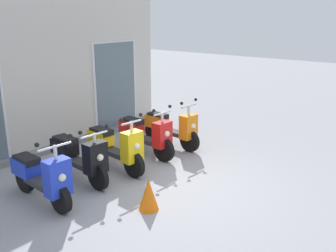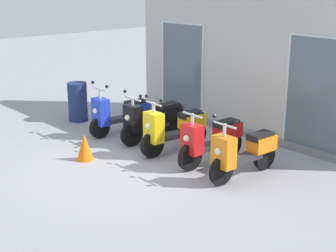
{
  "view_description": "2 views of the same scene",
  "coord_description": "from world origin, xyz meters",
  "px_view_note": "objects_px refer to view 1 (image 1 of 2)",
  "views": [
    {
      "loc": [
        -4.86,
        -3.89,
        2.97
      ],
      "look_at": [
        0.7,
        0.59,
        0.86
      ],
      "focal_mm": 40.92,
      "sensor_mm": 36.0,
      "label": 1
    },
    {
      "loc": [
        6.77,
        -5.06,
        3.36
      ],
      "look_at": [
        0.12,
        0.99,
        0.63
      ],
      "focal_mm": 53.06,
      "sensor_mm": 36.0,
      "label": 2
    }
  ],
  "objects_px": {
    "scooter_yellow": "(116,147)",
    "scooter_red": "(146,135)",
    "scooter_blue": "(41,176)",
    "traffic_cone": "(149,194)",
    "scooter_orange": "(171,127)",
    "scooter_black": "(79,156)"
  },
  "relations": [
    {
      "from": "scooter_yellow",
      "to": "scooter_red",
      "type": "distance_m",
      "value": 0.94
    },
    {
      "from": "scooter_black",
      "to": "traffic_cone",
      "type": "xyz_separation_m",
      "value": [
        -0.01,
        -1.68,
        -0.23
      ]
    },
    {
      "from": "scooter_orange",
      "to": "traffic_cone",
      "type": "xyz_separation_m",
      "value": [
        -2.55,
        -1.57,
        -0.2
      ]
    },
    {
      "from": "scooter_black",
      "to": "scooter_yellow",
      "type": "xyz_separation_m",
      "value": [
        0.79,
        -0.12,
        -0.01
      ]
    },
    {
      "from": "scooter_red",
      "to": "scooter_orange",
      "type": "height_order",
      "value": "scooter_orange"
    },
    {
      "from": "scooter_blue",
      "to": "scooter_yellow",
      "type": "relative_size",
      "value": 0.98
    },
    {
      "from": "scooter_red",
      "to": "traffic_cone",
      "type": "relative_size",
      "value": 3.01
    },
    {
      "from": "scooter_yellow",
      "to": "traffic_cone",
      "type": "bearing_deg",
      "value": -116.96
    },
    {
      "from": "scooter_black",
      "to": "traffic_cone",
      "type": "height_order",
      "value": "scooter_black"
    },
    {
      "from": "scooter_yellow",
      "to": "scooter_red",
      "type": "relative_size",
      "value": 1.02
    },
    {
      "from": "traffic_cone",
      "to": "scooter_yellow",
      "type": "bearing_deg",
      "value": 63.04
    },
    {
      "from": "scooter_blue",
      "to": "scooter_red",
      "type": "bearing_deg",
      "value": 2.49
    },
    {
      "from": "scooter_red",
      "to": "traffic_cone",
      "type": "height_order",
      "value": "scooter_red"
    },
    {
      "from": "scooter_blue",
      "to": "scooter_yellow",
      "type": "distance_m",
      "value": 1.69
    },
    {
      "from": "scooter_blue",
      "to": "scooter_red",
      "type": "relative_size",
      "value": 1.0
    },
    {
      "from": "scooter_yellow",
      "to": "scooter_orange",
      "type": "relative_size",
      "value": 1.0
    },
    {
      "from": "scooter_yellow",
      "to": "scooter_red",
      "type": "xyz_separation_m",
      "value": [
        0.94,
        0.06,
        -0.0
      ]
    },
    {
      "from": "scooter_orange",
      "to": "traffic_cone",
      "type": "relative_size",
      "value": 3.07
    },
    {
      "from": "scooter_red",
      "to": "scooter_orange",
      "type": "distance_m",
      "value": 0.82
    },
    {
      "from": "scooter_yellow",
      "to": "scooter_red",
      "type": "height_order",
      "value": "scooter_yellow"
    },
    {
      "from": "scooter_orange",
      "to": "scooter_blue",
      "type": "bearing_deg",
      "value": -178.95
    },
    {
      "from": "scooter_orange",
      "to": "traffic_cone",
      "type": "bearing_deg",
      "value": -148.35
    }
  ]
}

